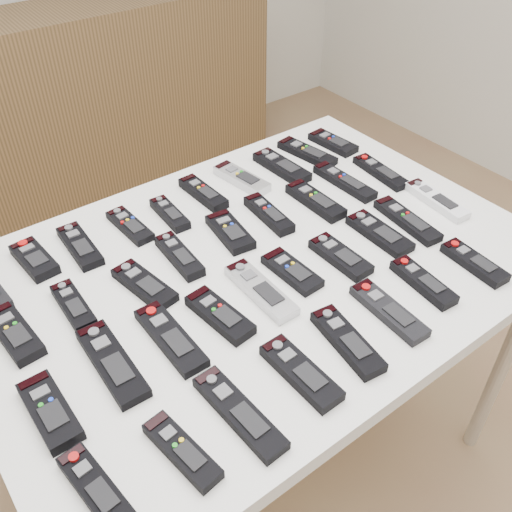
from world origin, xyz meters
TOP-DOWN VIEW (x-y plane):
  - ground at (0.00, 0.00)m, footprint 4.00×4.00m
  - table at (-0.01, 0.06)m, footprint 1.25×0.88m
  - sideboard at (0.33, 1.78)m, footprint 1.75×0.43m
  - remote_1 at (-0.40, 0.36)m, footprint 0.07×0.14m
  - remote_2 at (-0.30, 0.35)m, footprint 0.06×0.17m
  - remote_3 at (-0.17, 0.35)m, footprint 0.06×0.15m
  - remote_4 at (-0.07, 0.33)m, footprint 0.05×0.14m
  - remote_5 at (0.04, 0.36)m, footprint 0.05×0.16m
  - remote_6 at (0.16, 0.35)m, footprint 0.08×0.18m
  - remote_7 at (0.29, 0.34)m, footprint 0.07×0.19m
  - remote_8 at (0.40, 0.35)m, footprint 0.08×0.19m
  - remote_9 at (0.49, 0.35)m, footprint 0.07×0.16m
  - remote_10 at (-0.51, 0.17)m, footprint 0.07×0.17m
  - remote_11 at (-0.39, 0.17)m, footprint 0.05×0.15m
  - remote_12 at (-0.25, 0.14)m, footprint 0.08×0.17m
  - remote_13 at (-0.14, 0.18)m, footprint 0.05×0.16m
  - remote_14 at (0.00, 0.18)m, footprint 0.08×0.16m
  - remote_15 at (0.12, 0.18)m, footprint 0.06×0.17m
  - remote_16 at (0.25, 0.16)m, footprint 0.05×0.18m
  - remote_17 at (0.37, 0.18)m, footprint 0.05×0.20m
  - remote_18 at (0.49, 0.15)m, footprint 0.06×0.18m
  - remote_19 at (-0.53, -0.04)m, footprint 0.06×0.16m
  - remote_20 at (-0.40, -0.01)m, footprint 0.06×0.21m
  - remote_21 at (-0.28, -0.02)m, footprint 0.06×0.20m
  - remote_22 at (-0.17, -0.03)m, footprint 0.07×0.16m
  - remote_23 at (-0.06, -0.02)m, footprint 0.06×0.20m
  - remote_24 at (0.03, -0.01)m, footprint 0.06×0.15m
  - remote_25 at (0.15, -0.04)m, footprint 0.06×0.16m
  - remote_26 at (0.28, -0.04)m, footprint 0.06×0.17m
  - remote_27 at (0.38, -0.04)m, footprint 0.07×0.20m
  - remote_28 at (0.50, -0.03)m, footprint 0.06×0.19m
  - remote_29 at (-0.52, -0.22)m, footprint 0.06×0.17m
  - remote_30 at (-0.39, -0.24)m, footprint 0.06×0.16m
  - remote_31 at (-0.27, -0.24)m, footprint 0.06×0.21m
  - remote_32 at (-0.13, -0.24)m, footprint 0.06×0.18m
  - remote_33 at (-0.01, -0.23)m, footprint 0.08×0.18m
  - remote_34 at (0.11, -0.23)m, footprint 0.06×0.18m
  - remote_35 at (0.23, -0.21)m, footprint 0.06×0.16m
  - remote_36 at (0.37, -0.24)m, footprint 0.06×0.16m

SIDE VIEW (x-z plane):
  - ground at x=0.00m, z-range 0.00..0.00m
  - sideboard at x=0.33m, z-range 0.00..0.87m
  - table at x=-0.01m, z-range 0.33..1.11m
  - remote_3 at x=-0.17m, z-range 0.78..0.80m
  - remote_18 at x=0.49m, z-range 0.78..0.80m
  - remote_24 at x=0.03m, z-range 0.78..0.80m
  - remote_9 at x=0.49m, z-range 0.78..0.80m
  - remote_2 at x=-0.30m, z-range 0.78..0.80m
  - remote_8 at x=0.40m, z-range 0.78..0.80m
  - remote_12 at x=-0.25m, z-range 0.78..0.80m
  - remote_27 at x=0.38m, z-range 0.78..0.80m
  - remote_21 at x=-0.28m, z-range 0.78..0.80m
  - remote_23 at x=-0.06m, z-range 0.78..0.80m
  - remote_26 at x=0.28m, z-range 0.78..0.80m
  - remote_31 at x=-0.27m, z-range 0.78..0.80m
  - remote_28 at x=0.50m, z-range 0.78..0.80m
  - remote_17 at x=0.37m, z-range 0.78..0.80m
  - remote_4 at x=-0.07m, z-range 0.78..0.80m
  - remote_34 at x=0.11m, z-range 0.78..0.80m
  - remote_11 at x=-0.39m, z-range 0.78..0.80m
  - remote_20 at x=-0.40m, z-range 0.78..0.80m
  - remote_29 at x=-0.52m, z-range 0.78..0.80m
  - remote_36 at x=0.37m, z-range 0.78..0.80m
  - remote_14 at x=0.00m, z-range 0.78..0.80m
  - remote_30 at x=-0.39m, z-range 0.78..0.80m
  - remote_25 at x=0.15m, z-range 0.78..0.80m
  - remote_5 at x=0.04m, z-range 0.78..0.80m
  - remote_1 at x=-0.40m, z-range 0.78..0.80m
  - remote_7 at x=0.29m, z-range 0.78..0.80m
  - remote_6 at x=0.16m, z-range 0.78..0.80m
  - remote_35 at x=0.23m, z-range 0.78..0.80m
  - remote_33 at x=-0.01m, z-range 0.78..0.80m
  - remote_10 at x=-0.51m, z-range 0.78..0.80m
  - remote_16 at x=0.25m, z-range 0.78..0.80m
  - remote_32 at x=-0.13m, z-range 0.78..0.80m
  - remote_22 at x=-0.17m, z-range 0.78..0.80m
  - remote_13 at x=-0.14m, z-range 0.78..0.80m
  - remote_15 at x=0.12m, z-range 0.78..0.80m
  - remote_19 at x=-0.53m, z-range 0.78..0.80m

